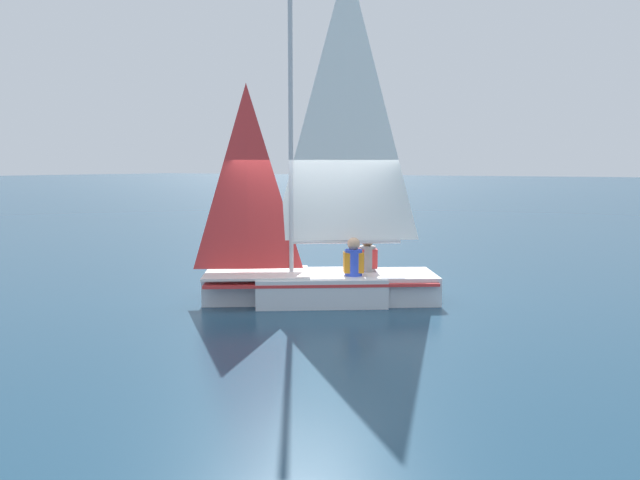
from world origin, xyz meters
TOP-DOWN VIEW (x-y plane):
  - ground_plane at (0.00, 0.00)m, footprint 260.00×260.00m
  - sailboat_main at (-0.03, -0.02)m, footprint 4.12×3.43m
  - sailor_helm at (-0.60, -0.12)m, footprint 0.43×0.42m
  - sailor_crew at (-0.61, -0.66)m, footprint 0.43×0.42m

SIDE VIEW (x-z plane):
  - ground_plane at x=0.00m, z-range 0.00..0.00m
  - sailor_helm at x=-0.60m, z-range 0.04..1.20m
  - sailor_crew at x=-0.61m, z-range 0.05..1.21m
  - sailboat_main at x=-0.03m, z-range -2.20..3.81m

